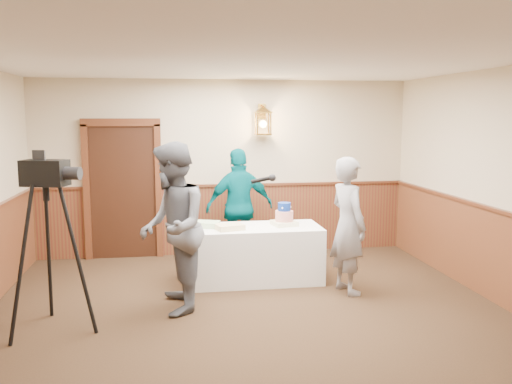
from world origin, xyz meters
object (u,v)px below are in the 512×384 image
at_px(baker, 348,225).
at_px(tv_camera_rig, 50,256).
at_px(assistant_p, 240,207).
at_px(display_table, 254,254).
at_px(interviewer, 172,228).
at_px(sheet_cake_yellow, 230,227).
at_px(tiered_cake, 284,217).
at_px(sheet_cake_green, 207,224).

height_order(baker, tv_camera_rig, tv_camera_rig).
bearing_deg(tv_camera_rig, baker, 28.50).
height_order(assistant_p, tv_camera_rig, tv_camera_rig).
relative_size(display_table, baker, 1.04).
relative_size(interviewer, tv_camera_rig, 1.09).
relative_size(sheet_cake_yellow, assistant_p, 0.20).
xyz_separation_m(tiered_cake, baker, (0.68, -0.67, -0.01)).
distance_m(sheet_cake_yellow, sheet_cake_green, 0.36).
xyz_separation_m(sheet_cake_green, assistant_p, (0.55, 0.80, 0.09)).
bearing_deg(baker, interviewer, 84.95).
bearing_deg(interviewer, tiered_cake, 122.78).
bearing_deg(tv_camera_rig, tiered_cake, 43.52).
relative_size(interviewer, baker, 1.12).
relative_size(display_table, assistant_p, 1.03).
height_order(tiered_cake, assistant_p, assistant_p).
xyz_separation_m(sheet_cake_green, interviewer, (-0.45, -1.06, 0.19)).
height_order(tiered_cake, tv_camera_rig, tv_camera_rig).
bearing_deg(tv_camera_rig, sheet_cake_green, 57.08).
bearing_deg(sheet_cake_yellow, assistant_p, 75.47).
xyz_separation_m(assistant_p, tv_camera_rig, (-2.25, -2.27, -0.07)).
bearing_deg(interviewer, sheet_cake_yellow, 137.93).
relative_size(display_table, sheet_cake_green, 5.68).
xyz_separation_m(tiered_cake, sheet_cake_green, (-1.05, 0.05, -0.09)).
height_order(sheet_cake_green, interviewer, interviewer).
bearing_deg(tiered_cake, sheet_cake_yellow, -168.37).
distance_m(tiered_cake, sheet_cake_yellow, 0.78).
height_order(display_table, baker, baker).
height_order(sheet_cake_yellow, baker, baker).
xyz_separation_m(sheet_cake_yellow, baker, (1.44, -0.52, 0.08)).
bearing_deg(assistant_p, interviewer, 52.59).
bearing_deg(sheet_cake_yellow, sheet_cake_green, 144.01).
xyz_separation_m(baker, assistant_p, (-1.18, 1.53, 0.01)).
relative_size(sheet_cake_green, tv_camera_rig, 0.18).
distance_m(sheet_cake_yellow, assistant_p, 1.05).
relative_size(tiered_cake, assistant_p, 0.21).
height_order(sheet_cake_yellow, interviewer, interviewer).
xyz_separation_m(sheet_cake_yellow, tv_camera_rig, (-1.99, -1.26, 0.02)).
xyz_separation_m(display_table, tiered_cake, (0.42, 0.02, 0.50)).
bearing_deg(baker, assistant_p, 23.91).
height_order(display_table, tv_camera_rig, tv_camera_rig).
bearing_deg(assistant_p, sheet_cake_green, 46.36).
xyz_separation_m(display_table, tv_camera_rig, (-2.33, -1.40, 0.43)).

